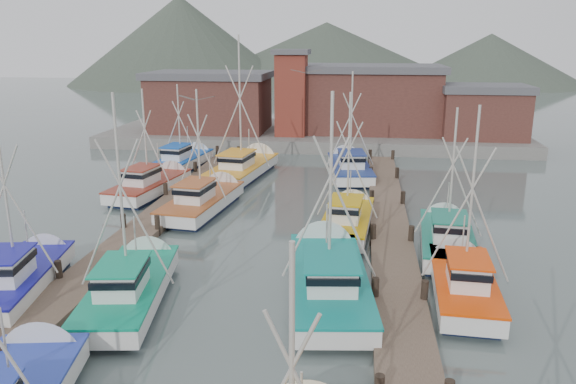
# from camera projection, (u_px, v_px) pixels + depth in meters

# --- Properties ---
(ground) EXTENTS (260.00, 260.00, 0.00)m
(ground) POSITION_uv_depth(u_px,v_px,m) (244.00, 277.00, 26.12)
(ground) COLOR #485755
(ground) RESTS_ON ground
(dock_left) EXTENTS (2.30, 46.00, 1.50)m
(dock_left) POSITION_uv_depth(u_px,v_px,m) (134.00, 237.00, 30.82)
(dock_left) COLOR #4D392F
(dock_left) RESTS_ON ground
(dock_right) EXTENTS (2.30, 46.00, 1.50)m
(dock_right) POSITION_uv_depth(u_px,v_px,m) (392.00, 249.00, 29.03)
(dock_right) COLOR #4D392F
(dock_right) RESTS_ON ground
(quay) EXTENTS (44.00, 16.00, 1.20)m
(quay) POSITION_uv_depth(u_px,v_px,m) (314.00, 135.00, 61.34)
(quay) COLOR gray
(quay) RESTS_ON ground
(shed_left) EXTENTS (12.72, 8.48, 6.20)m
(shed_left) POSITION_uv_depth(u_px,v_px,m) (210.00, 101.00, 59.84)
(shed_left) COLOR brown
(shed_left) RESTS_ON quay
(shed_center) EXTENTS (14.84, 9.54, 6.90)m
(shed_center) POSITION_uv_depth(u_px,v_px,m) (371.00, 98.00, 59.49)
(shed_center) COLOR brown
(shed_center) RESTS_ON quay
(shed_right) EXTENTS (8.48, 6.36, 5.20)m
(shed_right) POSITION_uv_depth(u_px,v_px,m) (483.00, 111.00, 55.44)
(shed_right) COLOR brown
(shed_right) RESTS_ON quay
(lookout_tower) EXTENTS (3.60, 3.60, 8.50)m
(lookout_tower) POSITION_uv_depth(u_px,v_px,m) (291.00, 92.00, 56.46)
(lookout_tower) COLOR maroon
(lookout_tower) RESTS_ON quay
(distant_hills) EXTENTS (175.00, 140.00, 42.00)m
(distant_hills) POSITION_uv_depth(u_px,v_px,m) (294.00, 82.00, 144.96)
(distant_hills) COLOR #485446
(distant_hills) RESTS_ON ground
(boat_4) EXTENTS (3.91, 8.95, 9.51)m
(boat_4) POSITION_uv_depth(u_px,v_px,m) (133.00, 285.00, 23.69)
(boat_4) COLOR #101A37
(boat_4) RESTS_ON ground
(boat_5) EXTENTS (4.39, 10.51, 9.73)m
(boat_5) POSITION_uv_depth(u_px,v_px,m) (327.00, 276.00, 24.55)
(boat_5) COLOR #101A37
(boat_5) RESTS_ON ground
(boat_6) EXTENTS (3.74, 8.25, 8.86)m
(boat_6) POSITION_uv_depth(u_px,v_px,m) (23.00, 276.00, 24.62)
(boat_6) COLOR #101A37
(boat_6) RESTS_ON ground
(boat_7) EXTENTS (3.53, 7.96, 8.87)m
(boat_7) POSITION_uv_depth(u_px,v_px,m) (462.00, 281.00, 24.11)
(boat_7) COLOR #101A37
(boat_7) RESTS_ON ground
(boat_8) EXTENTS (3.78, 9.20, 8.57)m
(boat_8) POSITION_uv_depth(u_px,v_px,m) (205.00, 200.00, 36.20)
(boat_8) COLOR #101A37
(boat_8) RESTS_ON ground
(boat_9) EXTENTS (3.43, 8.36, 8.64)m
(boat_9) POSITION_uv_depth(u_px,v_px,m) (348.00, 219.00, 32.35)
(boat_9) COLOR #101A37
(boat_9) RESTS_ON ground
(boat_10) EXTENTS (3.83, 8.90, 8.20)m
(boat_10) POSITION_uv_depth(u_px,v_px,m) (153.00, 184.00, 40.14)
(boat_10) COLOR #101A37
(boat_10) RESTS_ON ground
(boat_11) EXTENTS (3.33, 8.44, 8.19)m
(boat_11) POSITION_uv_depth(u_px,v_px,m) (446.00, 237.00, 29.46)
(boat_11) COLOR #101A37
(boat_11) RESTS_ON ground
(boat_12) EXTENTS (4.73, 10.52, 11.99)m
(boat_12) POSITION_uv_depth(u_px,v_px,m) (245.00, 167.00, 45.47)
(boat_12) COLOR #101A37
(boat_12) RESTS_ON ground
(boat_13) EXTENTS (4.07, 9.65, 9.17)m
(boat_13) POSITION_uv_depth(u_px,v_px,m) (349.00, 167.00, 45.46)
(boat_13) COLOR #101A37
(boat_13) RESTS_ON ground
(boat_14) EXTENTS (3.52, 8.73, 7.86)m
(boat_14) POSITION_uv_depth(u_px,v_px,m) (184.00, 161.00, 47.97)
(boat_14) COLOR #101A37
(boat_14) RESTS_ON ground
(gull_near) EXTENTS (1.55, 0.65, 0.24)m
(gull_near) POSITION_uv_depth(u_px,v_px,m) (197.00, 99.00, 22.90)
(gull_near) COLOR gray
(gull_near) RESTS_ON ground
(gull_far) EXTENTS (1.55, 0.62, 0.24)m
(gull_far) POSITION_uv_depth(u_px,v_px,m) (306.00, 72.00, 27.87)
(gull_far) COLOR gray
(gull_far) RESTS_ON ground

